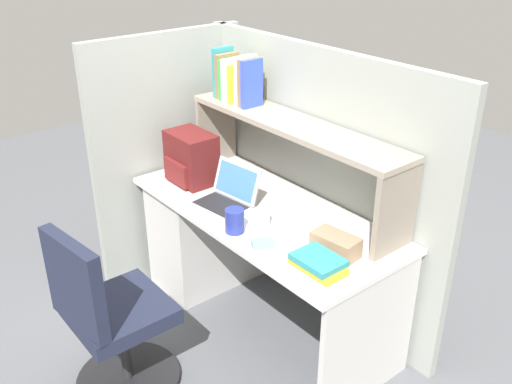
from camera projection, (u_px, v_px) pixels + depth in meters
name	position (u px, v px, depth m)	size (l,w,h in m)	color
ground_plane	(263.00, 318.00, 3.38)	(8.00, 8.00, 0.00)	#595B60
desk	(222.00, 233.00, 3.47)	(1.60, 0.70, 0.73)	silver
cubicle_partition_rear	(314.00, 183.00, 3.25)	(1.84, 0.05, 1.55)	#939991
cubicle_partition_left	(171.00, 156.00, 3.60)	(0.05, 1.06, 1.55)	#939991
overhead_hutch	(293.00, 140.00, 3.02)	(1.44, 0.28, 0.45)	gray
reference_books_on_shelf	(238.00, 79.00, 3.24)	(0.30, 0.18, 0.29)	teal
laptop	(227.00, 197.00, 3.08)	(0.34, 0.30, 0.22)	#B7BABF
backpack	(191.00, 158.00, 3.32)	(0.30, 0.22, 0.30)	#591919
computer_mouse	(263.00, 243.00, 2.72)	(0.06, 0.10, 0.03)	#7299C6
paper_cup	(263.00, 217.00, 2.89)	(0.08, 0.08, 0.08)	white
tissue_box	(335.00, 245.00, 2.64)	(0.22, 0.12, 0.10)	#9E7F60
snack_canister	(235.00, 221.00, 2.82)	(0.10, 0.10, 0.12)	navy
desk_book_stack	(318.00, 266.00, 2.49)	(0.24, 0.18, 0.09)	white
office_chair	(111.00, 326.00, 2.71)	(0.52, 0.52, 0.93)	black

